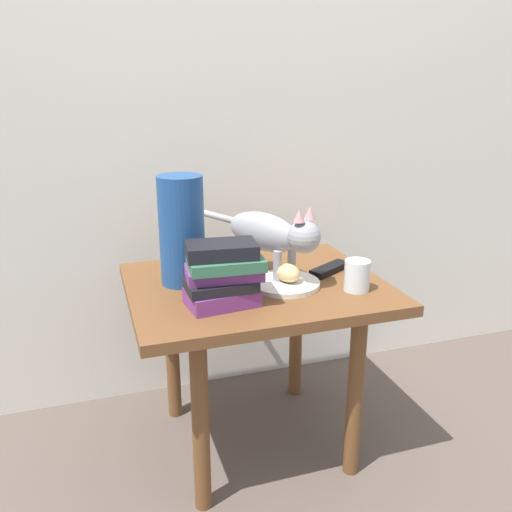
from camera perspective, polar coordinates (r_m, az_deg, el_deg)
name	(u,v)px	position (r m, az deg, el deg)	size (l,w,h in m)	color
ground_plane	(256,440)	(1.78, 0.00, -18.97)	(6.00, 6.00, 0.00)	brown
back_panel	(217,72)	(1.81, -4.21, 18.93)	(4.00, 0.04, 2.20)	silver
side_table	(256,308)	(1.55, 0.00, -5.56)	(0.71, 0.58, 0.53)	brown
plate	(285,283)	(1.50, 3.07, -2.94)	(0.20, 0.20, 0.01)	silver
bread_roll	(288,273)	(1.49, 3.41, -1.81)	(0.08, 0.06, 0.05)	#E0BC7A
cat	(271,234)	(1.52, 1.57, 2.39)	(0.25, 0.44, 0.23)	#99999E
book_stack	(223,274)	(1.35, -3.56, -1.96)	(0.20, 0.14, 0.16)	#72337A
green_vase	(182,231)	(1.49, -7.91, 2.70)	(0.13, 0.13, 0.30)	navy
candle_jar	(357,277)	(1.48, 10.69, -2.22)	(0.07, 0.07, 0.08)	silver
tv_remote	(330,269)	(1.62, 7.85, -1.37)	(0.15, 0.04, 0.02)	black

